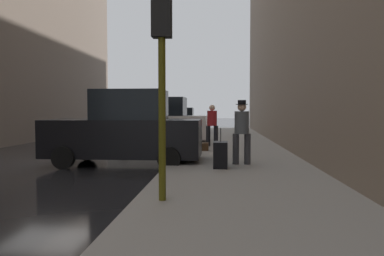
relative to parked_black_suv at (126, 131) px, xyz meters
name	(u,v)px	position (x,y,z in m)	size (l,w,h in m)	color
ground_plane	(46,162)	(-2.65, 0.34, -1.03)	(120.00, 120.00, 0.00)	black
sidewalk	(237,162)	(3.35, 0.34, -0.96)	(4.00, 40.00, 0.15)	gray
parked_black_suv	(126,131)	(0.00, 0.00, 0.00)	(4.61, 2.09, 2.25)	black
parked_white_van	(160,123)	(0.00, 6.76, 0.00)	(4.67, 2.20, 2.25)	silver
parked_blue_sedan	(177,122)	(0.00, 13.74, -0.18)	(4.22, 2.09, 1.79)	navy
fire_hydrant	(196,136)	(1.80, 5.50, -0.54)	(0.42, 0.22, 0.70)	red
traffic_light	(162,43)	(1.85, -4.88, 1.73)	(0.32, 0.32, 3.60)	#514C0F
pedestrian_with_beanie	(242,129)	(3.43, -0.63, 0.10)	(0.50, 0.41, 1.78)	#333338
pedestrian_in_red_jacket	(212,123)	(2.52, 4.42, 0.07)	(0.50, 0.41, 1.71)	black
rolling_suitcase	(221,155)	(2.84, -1.31, -0.54)	(0.38, 0.58, 1.04)	black
duffel_bag	(204,147)	(2.26, 2.84, -0.74)	(0.32, 0.44, 0.28)	#472D19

